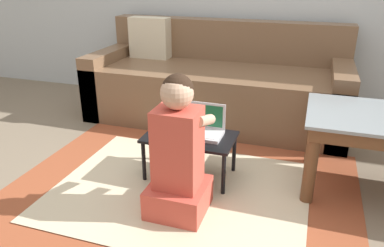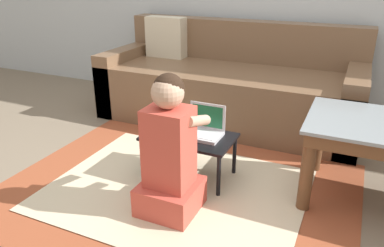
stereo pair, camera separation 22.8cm
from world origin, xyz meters
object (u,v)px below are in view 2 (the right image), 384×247
(laptop, at_px, (203,130))
(computer_mouse, at_px, (174,131))
(person_seated, at_px, (170,155))
(laptop_desk, at_px, (189,141))
(couch, at_px, (229,86))

(laptop, height_order, computer_mouse, laptop)
(laptop, relative_size, person_seated, 0.30)
(laptop_desk, bearing_deg, laptop, 25.98)
(laptop, bearing_deg, laptop_desk, -154.02)
(couch, bearing_deg, person_seated, -83.16)
(couch, height_order, computer_mouse, couch)
(couch, distance_m, computer_mouse, 1.06)
(laptop_desk, xyz_separation_m, laptop, (0.08, 0.04, 0.07))
(laptop_desk, distance_m, person_seated, 0.38)
(laptop_desk, xyz_separation_m, person_seated, (0.06, -0.36, 0.09))
(laptop, xyz_separation_m, person_seated, (-0.02, -0.40, 0.02))
(laptop_desk, height_order, computer_mouse, computer_mouse)
(computer_mouse, bearing_deg, laptop, 16.63)
(laptop, xyz_separation_m, computer_mouse, (-0.17, -0.05, -0.01))
(computer_mouse, bearing_deg, couch, 90.84)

